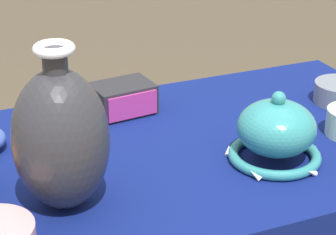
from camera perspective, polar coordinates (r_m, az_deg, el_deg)
The scene contains 4 objects.
display_table at distance 1.48m, azimuth 1.19°, elevation -5.89°, with size 1.23×0.71×0.78m.
vase_tall_bulbous at distance 1.19m, azimuth -9.32°, elevation -1.80°, with size 0.18×0.18×0.32m.
vase_dome_bell at distance 1.39m, azimuth 9.39°, elevation -1.39°, with size 0.20×0.21×0.16m.
mosaic_tile_box at distance 1.61m, azimuth -3.93°, elevation 1.68°, with size 0.15×0.13×0.07m.
Camera 1 is at (-0.52, -1.18, 1.45)m, focal length 70.00 mm.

